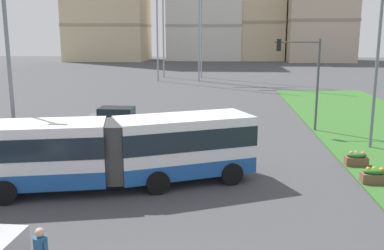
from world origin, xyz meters
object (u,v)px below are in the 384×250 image
(flower_planter_3, at_px, (374,175))
(flower_planter_4, at_px, (356,159))
(articulated_bus, at_px, (121,150))
(streetlight_left, at_px, (10,78))
(car_grey_wagon, at_px, (118,119))
(traffic_light_far_right, at_px, (304,70))
(streetlight_median, at_px, (377,62))

(flower_planter_3, xyz_separation_m, flower_planter_4, (0.00, 2.69, 0.00))
(articulated_bus, xyz_separation_m, streetlight_left, (-5.50, 1.51, 2.95))
(car_grey_wagon, relative_size, flower_planter_4, 4.02)
(articulated_bus, distance_m, car_grey_wagon, 12.05)
(flower_planter_3, relative_size, streetlight_left, 0.13)
(articulated_bus, distance_m, flower_planter_3, 11.26)
(articulated_bus, relative_size, streetlight_left, 1.42)
(articulated_bus, xyz_separation_m, traffic_light_far_right, (9.80, 12.13, 2.61))
(articulated_bus, bearing_deg, flower_planter_3, 5.43)
(traffic_light_far_right, xyz_separation_m, streetlight_left, (-15.30, -10.62, 0.34))
(articulated_bus, bearing_deg, traffic_light_far_right, 51.05)
(car_grey_wagon, bearing_deg, flower_planter_3, -36.71)
(streetlight_left, bearing_deg, articulated_bus, -15.30)
(flower_planter_3, distance_m, flower_planter_4, 2.69)
(flower_planter_4, xyz_separation_m, traffic_light_far_right, (-1.34, 8.38, 3.83))
(car_grey_wagon, height_order, flower_planter_3, car_grey_wagon)
(car_grey_wagon, xyz_separation_m, streetlight_left, (-2.46, -10.13, 3.85))
(streetlight_left, bearing_deg, flower_planter_3, -1.54)
(streetlight_left, bearing_deg, car_grey_wagon, 76.34)
(traffic_light_far_right, bearing_deg, car_grey_wagon, -177.79)
(articulated_bus, relative_size, traffic_light_far_right, 1.88)
(car_grey_wagon, relative_size, streetlight_median, 0.48)
(flower_planter_4, bearing_deg, car_grey_wagon, 150.92)
(car_grey_wagon, xyz_separation_m, flower_planter_3, (14.18, -10.57, -0.33))
(articulated_bus, xyz_separation_m, flower_planter_3, (11.14, 1.06, -1.23))
(flower_planter_3, bearing_deg, articulated_bus, -174.57)
(car_grey_wagon, bearing_deg, traffic_light_far_right, 2.21)
(traffic_light_far_right, xyz_separation_m, streetlight_median, (3.24, -4.52, 0.78))
(traffic_light_far_right, bearing_deg, streetlight_left, -145.23)
(flower_planter_3, bearing_deg, car_grey_wagon, 143.29)
(car_grey_wagon, relative_size, streetlight_left, 0.53)
(traffic_light_far_right, relative_size, streetlight_left, 0.76)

